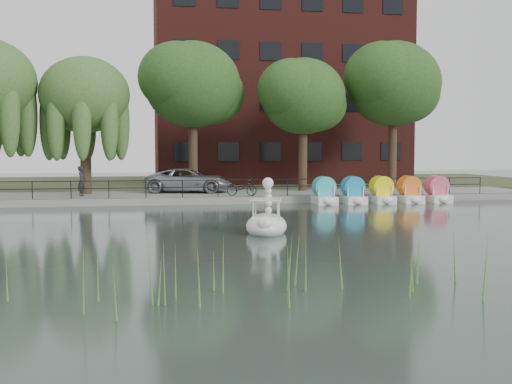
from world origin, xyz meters
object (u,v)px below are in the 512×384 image
object	(u,v)px
bicycle	(242,187)
swan_boat	(267,221)
pedestrian	(82,179)
minivan	(188,179)

from	to	relation	value
bicycle	swan_boat	xyz separation A→B (m)	(-1.15, -13.13, -0.46)
bicycle	pedestrian	bearing A→B (deg)	100.21
bicycle	swan_boat	size ratio (longest dim) A/B	0.63
bicycle	minivan	bearing A→B (deg)	58.69
bicycle	pedestrian	world-z (taller)	pedestrian
minivan	pedestrian	size ratio (longest dim) A/B	3.10
minivan	swan_boat	size ratio (longest dim) A/B	2.27
bicycle	swan_boat	distance (m)	13.19
minivan	bicycle	size ratio (longest dim) A/B	3.57
minivan	swan_boat	world-z (taller)	minivan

